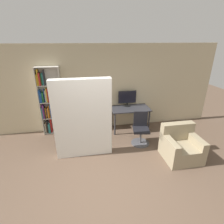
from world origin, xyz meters
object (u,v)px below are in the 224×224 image
object	(u,v)px
monitor	(127,98)
armchair	(180,146)
bookshelf	(49,102)
mattress_near	(83,119)
office_chair	(141,131)

from	to	relation	value
monitor	armchair	world-z (taller)	monitor
monitor	bookshelf	xyz separation A→B (m)	(-2.46, 0.04, -0.01)
mattress_near	armchair	size ratio (longest dim) A/B	2.36
monitor	office_chair	xyz separation A→B (m)	(0.13, -1.07, -0.66)
armchair	bookshelf	bearing A→B (deg)	149.97
office_chair	armchair	bearing A→B (deg)	-47.35
bookshelf	armchair	distance (m)	3.94
mattress_near	armchair	distance (m)	2.52
bookshelf	armchair	size ratio (longest dim) A/B	2.46
monitor	mattress_near	distance (m)	1.98
mattress_near	monitor	bearing A→B (deg)	42.38
armchair	office_chair	bearing A→B (deg)	132.65
office_chair	bookshelf	bearing A→B (deg)	156.83
monitor	armchair	distance (m)	2.22
bookshelf	armchair	bearing A→B (deg)	-30.03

